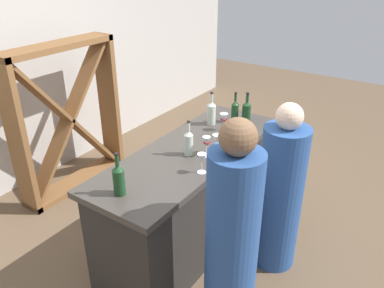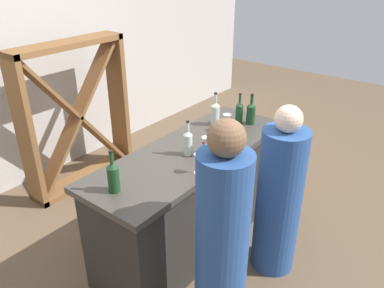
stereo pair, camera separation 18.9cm
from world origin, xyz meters
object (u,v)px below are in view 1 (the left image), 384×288
object	(u,v)px
wine_glass_near_right	(206,143)
person_left_guest	(232,245)
wine_rack	(68,119)
wine_glass_near_center	(217,140)
wine_bottle_second_left_clear_pale	(189,142)
wine_bottle_rightmost_olive_green	(246,111)
wine_bottle_leftmost_olive_green	(119,179)
wine_glass_near_left	(202,160)
wine_bottle_center_clear_pale	(211,112)
wine_bottle_second_right_olive_green	(235,111)
person_center_guest	(280,195)
wine_glass_far_left	(224,119)

from	to	relation	value
wine_glass_near_right	person_left_guest	world-z (taller)	person_left_guest
wine_rack	wine_glass_near_center	xyz separation A→B (m)	(-0.02, -1.85, 0.27)
wine_bottle_second_left_clear_pale	wine_bottle_rightmost_olive_green	world-z (taller)	wine_bottle_rightmost_olive_green
wine_bottle_leftmost_olive_green	wine_glass_near_left	distance (m)	0.62
wine_bottle_center_clear_pale	wine_glass_near_right	size ratio (longest dim) A/B	1.85
wine_bottle_second_right_olive_green	wine_glass_near_center	distance (m)	0.67
wine_bottle_second_right_olive_green	person_center_guest	xyz separation A→B (m)	(-0.50, -0.70, -0.40)
wine_bottle_rightmost_olive_green	wine_glass_far_left	bearing A→B (deg)	162.83
wine_glass_near_left	wine_glass_far_left	xyz separation A→B (m)	(0.74, 0.24, 0.00)
wine_bottle_center_clear_pale	person_left_guest	world-z (taller)	person_left_guest
wine_bottle_second_right_olive_green	person_left_guest	world-z (taller)	person_left_guest
wine_glass_near_center	person_left_guest	xyz separation A→B (m)	(-0.68, -0.53, -0.32)
wine_bottle_second_left_clear_pale	person_left_guest	size ratio (longest dim) A/B	0.18
wine_bottle_center_clear_pale	person_center_guest	world-z (taller)	person_center_guest
wine_bottle_center_clear_pale	wine_glass_far_left	xyz separation A→B (m)	(-0.05, -0.16, -0.01)
wine_bottle_second_left_clear_pale	wine_bottle_second_right_olive_green	bearing A→B (deg)	0.93
wine_rack	wine_bottle_center_clear_pale	xyz separation A→B (m)	(0.46, -1.51, 0.27)
wine_bottle_rightmost_olive_green	person_left_guest	xyz separation A→B (m)	(-1.38, -0.62, -0.31)
wine_rack	person_center_guest	xyz separation A→B (m)	(0.13, -2.36, -0.14)
wine_bottle_second_left_clear_pale	wine_bottle_center_clear_pale	xyz separation A→B (m)	(0.62, 0.17, 0.01)
wine_bottle_center_clear_pale	person_center_guest	distance (m)	1.01
wine_glass_near_right	wine_glass_far_left	world-z (taller)	wine_glass_near_right
wine_bottle_second_right_olive_green	person_left_guest	distance (m)	1.54
wine_glass_near_left	person_center_guest	size ratio (longest dim) A/B	0.11
wine_bottle_center_clear_pale	wine_bottle_leftmost_olive_green	bearing A→B (deg)	-175.39
wine_bottle_center_clear_pale	wine_bottle_rightmost_olive_green	bearing A→B (deg)	-47.85
wine_bottle_rightmost_olive_green	wine_glass_near_right	bearing A→B (deg)	-176.22
wine_glass_near_left	wine_glass_far_left	distance (m)	0.78
wine_glass_near_left	person_center_guest	xyz separation A→B (m)	(0.46, -0.45, -0.40)
wine_glass_near_right	wine_glass_near_center	bearing A→B (deg)	-25.78
wine_rack	wine_bottle_rightmost_olive_green	distance (m)	1.90
wine_bottle_rightmost_olive_green	wine_glass_near_right	world-z (taller)	wine_bottle_rightmost_olive_green
wine_bottle_rightmost_olive_green	wine_glass_near_left	distance (m)	1.03
wine_bottle_second_left_clear_pale	wine_bottle_second_right_olive_green	world-z (taller)	wine_bottle_second_right_olive_green
person_left_guest	wine_glass_near_right	bearing A→B (deg)	-45.92
wine_bottle_center_clear_pale	wine_glass_far_left	distance (m)	0.17
wine_bottle_second_right_olive_green	wine_glass_near_center	bearing A→B (deg)	-163.90
wine_glass_near_center	person_left_guest	distance (m)	0.92
wine_glass_far_left	person_center_guest	world-z (taller)	person_center_guest
wine_bottle_second_left_clear_pale	wine_bottle_center_clear_pale	world-z (taller)	wine_bottle_center_clear_pale
wine_bottle_center_clear_pale	wine_glass_near_right	xyz separation A→B (m)	(-0.56, -0.30, -0.00)
wine_rack	wine_glass_far_left	world-z (taller)	wine_rack
wine_bottle_center_clear_pale	wine_glass_near_center	world-z (taller)	wine_bottle_center_clear_pale
wine_glass_near_right	person_left_guest	distance (m)	0.88
wine_glass_near_right	wine_glass_far_left	size ratio (longest dim) A/B	1.06
wine_rack	wine_bottle_center_clear_pale	distance (m)	1.60
wine_bottle_leftmost_olive_green	wine_glass_far_left	bearing A→B (deg)	-2.49
wine_glass_near_left	wine_bottle_center_clear_pale	bearing A→B (deg)	27.20
wine_glass_near_left	wine_bottle_rightmost_olive_green	bearing A→B (deg)	8.87
wine_bottle_second_right_olive_green	wine_glass_far_left	distance (m)	0.22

